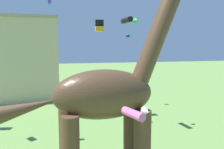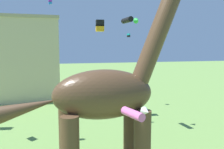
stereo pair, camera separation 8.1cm
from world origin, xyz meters
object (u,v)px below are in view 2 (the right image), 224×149
Objects in this scene: kite_high_right at (129,20)px; kite_apex at (100,26)px; dinosaur_sculpture at (102,94)px; person_watching_child at (145,114)px; kite_mid_right at (136,113)px; kite_mid_center at (50,2)px; kite_far_left at (129,35)px.

kite_high_right is 5.40m from kite_apex.
person_watching_child is at bearing 63.48° from dinosaur_sculpture.
dinosaur_sculpture is 13.60m from person_watching_child.
dinosaur_sculpture is at bearing -101.93° from kite_apex.
person_watching_child is at bearing 64.81° from kite_mid_right.
kite_mid_center is at bearing 123.38° from kite_high_right.
dinosaur_sculpture is 11.55× the size of kite_apex.
kite_apex is at bearing -87.51° from person_watching_child.
kite_far_left is (3.27, 9.47, -1.07)m from kite_high_right.
dinosaur_sculpture is at bearing 7.49° from person_watching_child.
kite_far_left is (5.34, 4.49, -0.88)m from kite_apex.
dinosaur_sculpture is 7.71× the size of kite_high_right.
kite_high_right is 3.94× the size of kite_far_left.
person_watching_child is 11.98m from kite_apex.
kite_apex is 0.85× the size of kite_mid_right.
kite_mid_right is (-4.16, -12.84, -6.21)m from kite_high_right.
person_watching_child is 1.26× the size of kite_apex.
kite_mid_center is (-5.73, 6.84, 3.80)m from kite_apex.
kite_apex is 2.63× the size of kite_far_left.
kite_high_right is at bearing -21.79° from person_watching_child.
kite_apex is at bearing 83.30° from kite_mid_right.
kite_far_left is at bearing -142.54° from person_watching_child.
person_watching_child is 10.93m from kite_high_right.
person_watching_child is 3.32× the size of kite_far_left.
kite_mid_right is (3.64, -24.67, -9.82)m from kite_mid_center.
kite_high_right is 14.62m from kite_mid_center.
kite_mid_center is 26.80m from kite_mid_right.
dinosaur_sculpture is 24.24× the size of kite_mid_center.
dinosaur_sculpture reaches higher than kite_mid_center.
kite_high_right reaches higher than kite_mid_right.
kite_high_right is 1.28× the size of kite_mid_right.
kite_apex reaches higher than kite_mid_right.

